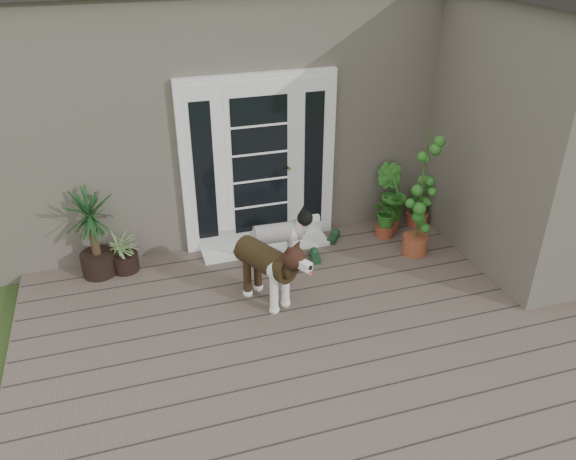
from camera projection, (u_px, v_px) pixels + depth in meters
name	position (u px, v px, depth m)	size (l,w,h in m)	color
deck	(338.00, 348.00, 5.62)	(6.20, 4.60, 0.12)	#6B5B4C
house_main	(237.00, 89.00, 8.44)	(7.40, 4.00, 3.10)	#665E54
house_wing	(542.00, 139.00, 6.56)	(1.60, 2.40, 3.10)	#665E54
door_unit	(259.00, 163.00, 6.85)	(1.90, 0.14, 2.15)	white
door_step	(265.00, 246.00, 7.20)	(1.60, 0.40, 0.05)	white
brindle_dog	(266.00, 271.00, 6.03)	(0.40, 0.93, 0.78)	#3A2A15
white_dog	(278.00, 241.00, 6.72)	(0.32, 0.75, 0.62)	beige
spider_plant	(123.00, 249.00, 6.62)	(0.53, 0.53, 0.56)	#8CB26E
yucca	(93.00, 233.00, 6.43)	(0.75, 0.75, 1.08)	black
herb_a	(385.00, 220.00, 7.35)	(0.37, 0.37, 0.48)	#1B5F1C
herb_b	(390.00, 206.00, 7.49)	(0.45, 0.45, 0.68)	#205B1A
herb_c	(418.00, 207.00, 7.64)	(0.33, 0.33, 0.51)	#1A5418
sapling	(421.00, 193.00, 6.70)	(0.48, 0.48, 1.65)	#1B5618
clog_left	(315.00, 256.00, 6.94)	(0.14, 0.30, 0.09)	#163820
clog_right	(333.00, 237.00, 7.35)	(0.14, 0.31, 0.09)	#15341A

